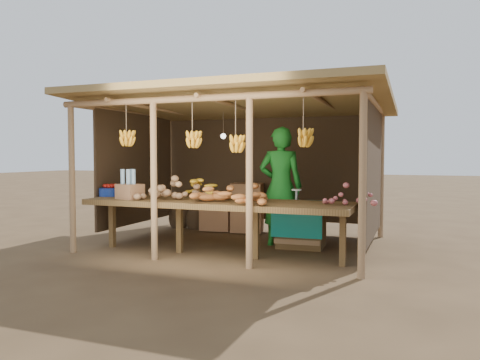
% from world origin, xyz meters
% --- Properties ---
extents(ground, '(60.00, 60.00, 0.00)m').
position_xyz_m(ground, '(0.00, 0.00, 0.00)').
color(ground, brown).
rests_on(ground, ground).
extents(stall_structure, '(4.70, 3.50, 2.43)m').
position_xyz_m(stall_structure, '(0.02, -0.06, 1.92)').
color(stall_structure, '#A27A53').
rests_on(stall_structure, ground).
extents(counter, '(3.90, 1.05, 0.80)m').
position_xyz_m(counter, '(0.00, -0.95, 0.74)').
color(counter, brown).
rests_on(counter, ground).
extents(potato_heap, '(1.06, 0.68, 0.37)m').
position_xyz_m(potato_heap, '(-0.59, -1.06, 0.98)').
color(potato_heap, '#A07853').
rests_on(potato_heap, counter).
extents(sweet_potato_heap, '(1.28, 0.98, 0.36)m').
position_xyz_m(sweet_potato_heap, '(0.31, -1.11, 0.98)').
color(sweet_potato_heap, '#AF632D').
rests_on(sweet_potato_heap, counter).
extents(onion_heap, '(0.81, 0.55, 0.35)m').
position_xyz_m(onion_heap, '(1.90, -0.97, 0.98)').
color(onion_heap, '#BB5B5D').
rests_on(onion_heap, counter).
extents(banana_pile, '(0.78, 0.63, 0.35)m').
position_xyz_m(banana_pile, '(-0.34, -0.73, 0.98)').
color(banana_pile, gold).
rests_on(banana_pile, counter).
extents(tomato_basin, '(0.37, 0.37, 0.19)m').
position_xyz_m(tomato_basin, '(-1.90, -0.84, 0.88)').
color(tomato_basin, navy).
rests_on(tomato_basin, counter).
extents(bottle_box, '(0.42, 0.37, 0.45)m').
position_xyz_m(bottle_box, '(-1.31, -1.17, 0.97)').
color(bottle_box, '#9C6A46').
rests_on(bottle_box, counter).
extents(vendor, '(0.77, 0.58, 1.90)m').
position_xyz_m(vendor, '(0.64, 0.15, 0.95)').
color(vendor, '#1A7622').
rests_on(vendor, ground).
extents(tarp_crate, '(0.82, 0.72, 0.94)m').
position_xyz_m(tarp_crate, '(0.99, 0.11, 0.38)').
color(tarp_crate, brown).
rests_on(tarp_crate, ground).
extents(carton_stack, '(1.24, 0.52, 0.91)m').
position_xyz_m(carton_stack, '(-0.48, 1.09, 0.40)').
color(carton_stack, '#9C6A46').
rests_on(carton_stack, ground).
extents(burlap_sacks, '(0.79, 0.41, 0.56)m').
position_xyz_m(burlap_sacks, '(-1.58, 1.20, 0.24)').
color(burlap_sacks, '#453220').
rests_on(burlap_sacks, ground).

